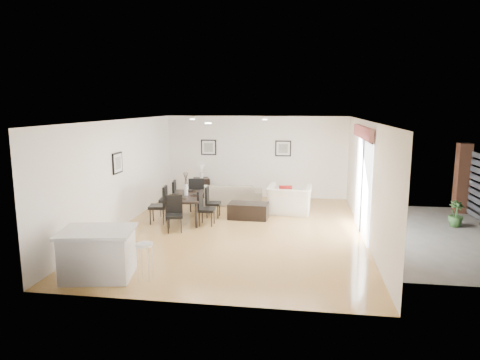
# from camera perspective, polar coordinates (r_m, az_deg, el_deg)

# --- Properties ---
(ground) EXTENTS (8.00, 8.00, 0.00)m
(ground) POSITION_cam_1_polar(r_m,az_deg,el_deg) (10.63, -0.26, -6.73)
(ground) COLOR tan
(ground) RESTS_ON ground
(wall_back) EXTENTS (6.00, 0.04, 2.70)m
(wall_back) POSITION_cam_1_polar(r_m,az_deg,el_deg) (14.26, 2.14, 3.09)
(wall_back) COLOR white
(wall_back) RESTS_ON ground
(wall_front) EXTENTS (6.00, 0.04, 2.70)m
(wall_front) POSITION_cam_1_polar(r_m,az_deg,el_deg) (6.49, -5.57, -5.34)
(wall_front) COLOR white
(wall_front) RESTS_ON ground
(wall_left) EXTENTS (0.04, 8.00, 2.70)m
(wall_left) POSITION_cam_1_polar(r_m,az_deg,el_deg) (11.17, -15.67, 0.81)
(wall_left) COLOR white
(wall_left) RESTS_ON ground
(wall_right) EXTENTS (0.04, 8.00, 2.70)m
(wall_right) POSITION_cam_1_polar(r_m,az_deg,el_deg) (10.32, 16.44, 0.04)
(wall_right) COLOR white
(wall_right) RESTS_ON ground
(ceiling) EXTENTS (6.00, 8.00, 0.02)m
(ceiling) POSITION_cam_1_polar(r_m,az_deg,el_deg) (10.19, -0.27, 7.96)
(ceiling) COLOR white
(ceiling) RESTS_ON wall_back
(sofa) EXTENTS (2.25, 1.07, 0.63)m
(sofa) POSITION_cam_1_polar(r_m,az_deg,el_deg) (13.37, -1.68, -1.86)
(sofa) COLOR gray
(sofa) RESTS_ON ground
(armchair) EXTENTS (1.28, 1.14, 0.79)m
(armchair) POSITION_cam_1_polar(r_m,az_deg,el_deg) (12.29, 6.60, -2.61)
(armchair) COLOR beige
(armchair) RESTS_ON ground
(courtyard_plant_b) EXTENTS (0.46, 0.46, 0.66)m
(courtyard_plant_b) POSITION_cam_1_polar(r_m,az_deg,el_deg) (12.19, 26.83, -4.04)
(courtyard_plant_b) COLOR #365F28
(courtyard_plant_b) RESTS_ON ground
(dining_table) EXTENTS (1.02, 1.72, 0.68)m
(dining_table) POSITION_cam_1_polar(r_m,az_deg,el_deg) (11.52, -7.19, -2.38)
(dining_table) COLOR black
(dining_table) RESTS_ON ground
(dining_chair_wnear) EXTENTS (0.50, 0.50, 0.98)m
(dining_chair_wnear) POSITION_cam_1_polar(r_m,az_deg,el_deg) (11.33, -10.48, -2.99)
(dining_chair_wnear) COLOR black
(dining_chair_wnear) RESTS_ON ground
(dining_chair_wfar) EXTENTS (0.50, 0.50, 0.98)m
(dining_chair_wfar) POSITION_cam_1_polar(r_m,az_deg,el_deg) (12.08, -9.24, -2.15)
(dining_chair_wfar) COLOR black
(dining_chair_wfar) RESTS_ON ground
(dining_chair_enear) EXTENTS (0.40, 0.40, 0.90)m
(dining_chair_enear) POSITION_cam_1_polar(r_m,az_deg,el_deg) (11.02, -4.86, -3.47)
(dining_chair_enear) COLOR black
(dining_chair_enear) RESTS_ON ground
(dining_chair_efar) EXTENTS (0.40, 0.40, 0.85)m
(dining_chair_efar) POSITION_cam_1_polar(r_m,az_deg,el_deg) (11.79, -3.95, -2.69)
(dining_chair_efar) COLOR black
(dining_chair_efar) RESTS_ON ground
(dining_chair_head) EXTENTS (0.49, 0.49, 0.88)m
(dining_chair_head) POSITION_cam_1_polar(r_m,az_deg,el_deg) (10.60, -8.74, -4.14)
(dining_chair_head) COLOR black
(dining_chair_head) RESTS_ON ground
(dining_chair_foot) EXTENTS (0.55, 0.55, 0.98)m
(dining_chair_foot) POSITION_cam_1_polar(r_m,az_deg,el_deg) (12.47, -5.85, -1.68)
(dining_chair_foot) COLOR black
(dining_chair_foot) RESTS_ON ground
(vase) EXTENTS (0.81, 1.25, 0.63)m
(vase) POSITION_cam_1_polar(r_m,az_deg,el_deg) (11.45, -7.22, -0.78)
(vase) COLOR white
(vase) RESTS_ON dining_table
(coffee_table) EXTENTS (1.08, 0.68, 0.42)m
(coffee_table) POSITION_cam_1_polar(r_m,az_deg,el_deg) (11.69, 1.13, -4.12)
(coffee_table) COLOR black
(coffee_table) RESTS_ON ground
(side_table) EXTENTS (0.64, 0.64, 0.65)m
(side_table) POSITION_cam_1_polar(r_m,az_deg,el_deg) (14.38, -5.14, -1.02)
(side_table) COLOR black
(side_table) RESTS_ON ground
(table_lamp) EXTENTS (0.24, 0.24, 0.46)m
(table_lamp) POSITION_cam_1_polar(r_m,az_deg,el_deg) (14.28, -5.18, 1.45)
(table_lamp) COLOR white
(table_lamp) RESTS_ON side_table
(cushion) EXTENTS (0.37, 0.14, 0.36)m
(cushion) POSITION_cam_1_polar(r_m,az_deg,el_deg) (12.13, 6.08, -1.61)
(cushion) COLOR maroon
(cushion) RESTS_ON armchair
(kitchen_island) EXTENTS (1.41, 1.18, 0.88)m
(kitchen_island) POSITION_cam_1_polar(r_m,az_deg,el_deg) (8.15, -18.41, -9.25)
(kitchen_island) COLOR silver
(kitchen_island) RESTS_ON ground
(bar_stool) EXTENTS (0.31, 0.31, 0.67)m
(bar_stool) POSITION_cam_1_polar(r_m,az_deg,el_deg) (7.76, -12.63, -8.92)
(bar_stool) COLOR silver
(bar_stool) RESTS_ON ground
(framed_print_back_left) EXTENTS (0.52, 0.04, 0.52)m
(framed_print_back_left) POSITION_cam_1_polar(r_m,az_deg,el_deg) (14.45, -4.21, 4.36)
(framed_print_back_left) COLOR black
(framed_print_back_left) RESTS_ON wall_back
(framed_print_back_right) EXTENTS (0.52, 0.04, 0.52)m
(framed_print_back_right) POSITION_cam_1_polar(r_m,az_deg,el_deg) (14.13, 5.77, 4.21)
(framed_print_back_right) COLOR black
(framed_print_back_right) RESTS_ON wall_back
(framed_print_left_wall) EXTENTS (0.04, 0.52, 0.52)m
(framed_print_left_wall) POSITION_cam_1_polar(r_m,az_deg,el_deg) (10.94, -16.02, 2.19)
(framed_print_left_wall) COLOR black
(framed_print_left_wall) RESTS_ON wall_left
(sliding_door) EXTENTS (0.12, 2.70, 2.57)m
(sliding_door) POSITION_cam_1_polar(r_m,az_deg,el_deg) (10.56, 16.06, 2.01)
(sliding_door) COLOR white
(sliding_door) RESTS_ON wall_right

